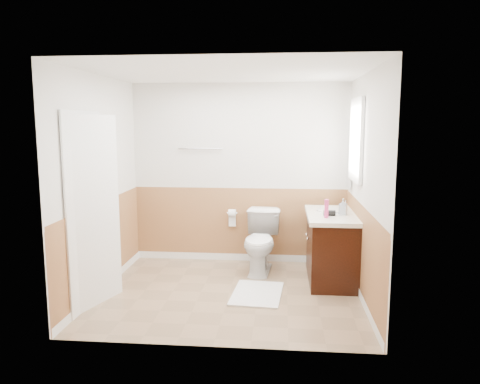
# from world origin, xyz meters

# --- Properties ---
(floor) EXTENTS (3.00, 3.00, 0.00)m
(floor) POSITION_xyz_m (0.00, 0.00, 0.00)
(floor) COLOR #8C7051
(floor) RESTS_ON ground
(ceiling) EXTENTS (3.00, 3.00, 0.00)m
(ceiling) POSITION_xyz_m (0.00, 0.00, 2.50)
(ceiling) COLOR white
(ceiling) RESTS_ON floor
(wall_back) EXTENTS (3.00, 0.00, 3.00)m
(wall_back) POSITION_xyz_m (0.00, 1.30, 1.25)
(wall_back) COLOR silver
(wall_back) RESTS_ON floor
(wall_front) EXTENTS (3.00, 0.00, 3.00)m
(wall_front) POSITION_xyz_m (0.00, -1.30, 1.25)
(wall_front) COLOR silver
(wall_front) RESTS_ON floor
(wall_left) EXTENTS (0.00, 3.00, 3.00)m
(wall_left) POSITION_xyz_m (-1.50, 0.00, 1.25)
(wall_left) COLOR silver
(wall_left) RESTS_ON floor
(wall_right) EXTENTS (0.00, 3.00, 3.00)m
(wall_right) POSITION_xyz_m (1.50, 0.00, 1.25)
(wall_right) COLOR silver
(wall_right) RESTS_ON floor
(wainscot_back) EXTENTS (3.00, 0.00, 3.00)m
(wainscot_back) POSITION_xyz_m (0.00, 1.29, 0.50)
(wainscot_back) COLOR #A66D42
(wainscot_back) RESTS_ON floor
(wainscot_front) EXTENTS (3.00, 0.00, 3.00)m
(wainscot_front) POSITION_xyz_m (0.00, -1.29, 0.50)
(wainscot_front) COLOR #A66D42
(wainscot_front) RESTS_ON floor
(wainscot_left) EXTENTS (0.00, 2.60, 2.60)m
(wainscot_left) POSITION_xyz_m (-1.49, 0.00, 0.50)
(wainscot_left) COLOR #A66D42
(wainscot_left) RESTS_ON floor
(wainscot_right) EXTENTS (0.00, 2.60, 2.60)m
(wainscot_right) POSITION_xyz_m (1.49, 0.00, 0.50)
(wainscot_right) COLOR #A66D42
(wainscot_right) RESTS_ON floor
(toilet) EXTENTS (0.51, 0.82, 0.80)m
(toilet) POSITION_xyz_m (0.32, 0.82, 0.40)
(toilet) COLOR white
(toilet) RESTS_ON floor
(bath_mat) EXTENTS (0.61, 0.84, 0.02)m
(bath_mat) POSITION_xyz_m (0.32, -0.02, 0.01)
(bath_mat) COLOR white
(bath_mat) RESTS_ON floor
(vanity_cabinet) EXTENTS (0.55, 1.10, 0.80)m
(vanity_cabinet) POSITION_xyz_m (1.21, 0.57, 0.40)
(vanity_cabinet) COLOR black
(vanity_cabinet) RESTS_ON floor
(vanity_knob_left) EXTENTS (0.03, 0.03, 0.03)m
(vanity_knob_left) POSITION_xyz_m (0.91, 0.47, 0.55)
(vanity_knob_left) COLOR silver
(vanity_knob_left) RESTS_ON vanity_cabinet
(vanity_knob_right) EXTENTS (0.03, 0.03, 0.03)m
(vanity_knob_right) POSITION_xyz_m (0.91, 0.67, 0.55)
(vanity_knob_right) COLOR silver
(vanity_knob_right) RESTS_ON vanity_cabinet
(countertop) EXTENTS (0.60, 1.15, 0.05)m
(countertop) POSITION_xyz_m (1.20, 0.57, 0.83)
(countertop) COLOR white
(countertop) RESTS_ON vanity_cabinet
(sink_basin) EXTENTS (0.36, 0.36, 0.02)m
(sink_basin) POSITION_xyz_m (1.21, 0.72, 0.86)
(sink_basin) COLOR white
(sink_basin) RESTS_ON countertop
(faucet) EXTENTS (0.02, 0.02, 0.14)m
(faucet) POSITION_xyz_m (1.39, 0.72, 0.92)
(faucet) COLOR #BCBBC2
(faucet) RESTS_ON countertop
(lotion_bottle) EXTENTS (0.05, 0.05, 0.22)m
(lotion_bottle) POSITION_xyz_m (1.11, 0.29, 0.96)
(lotion_bottle) COLOR #C83374
(lotion_bottle) RESTS_ON countertop
(soap_dispenser) EXTENTS (0.11, 0.12, 0.20)m
(soap_dispenser) POSITION_xyz_m (1.33, 0.51, 0.95)
(soap_dispenser) COLOR #98A2AB
(soap_dispenser) RESTS_ON countertop
(hair_dryer_body) EXTENTS (0.14, 0.07, 0.07)m
(hair_dryer_body) POSITION_xyz_m (1.16, 0.42, 0.89)
(hair_dryer_body) COLOR black
(hair_dryer_body) RESTS_ON countertop
(hair_dryer_handle) EXTENTS (0.03, 0.03, 0.07)m
(hair_dryer_handle) POSITION_xyz_m (1.13, 0.44, 0.86)
(hair_dryer_handle) COLOR black
(hair_dryer_handle) RESTS_ON countertop
(mirror_panel) EXTENTS (0.02, 0.35, 0.90)m
(mirror_panel) POSITION_xyz_m (1.48, 1.10, 1.55)
(mirror_panel) COLOR silver
(mirror_panel) RESTS_ON wall_right
(window_frame) EXTENTS (0.04, 0.80, 1.00)m
(window_frame) POSITION_xyz_m (1.47, 0.59, 1.75)
(window_frame) COLOR white
(window_frame) RESTS_ON wall_right
(window_glass) EXTENTS (0.01, 0.70, 0.90)m
(window_glass) POSITION_xyz_m (1.49, 0.59, 1.75)
(window_glass) COLOR white
(window_glass) RESTS_ON wall_right
(door) EXTENTS (0.29, 0.78, 2.04)m
(door) POSITION_xyz_m (-1.40, -0.45, 1.02)
(door) COLOR white
(door) RESTS_ON wall_left
(door_frame) EXTENTS (0.02, 0.92, 2.10)m
(door_frame) POSITION_xyz_m (-1.48, -0.45, 1.03)
(door_frame) COLOR white
(door_frame) RESTS_ON wall_left
(door_knob) EXTENTS (0.06, 0.06, 0.06)m
(door_knob) POSITION_xyz_m (-1.34, -0.12, 0.95)
(door_knob) COLOR silver
(door_knob) RESTS_ON door
(towel_bar) EXTENTS (0.62, 0.02, 0.02)m
(towel_bar) POSITION_xyz_m (-0.55, 1.25, 1.60)
(towel_bar) COLOR silver
(towel_bar) RESTS_ON wall_back
(tp_holder_bar) EXTENTS (0.14, 0.02, 0.02)m
(tp_holder_bar) POSITION_xyz_m (-0.10, 1.23, 0.70)
(tp_holder_bar) COLOR silver
(tp_holder_bar) RESTS_ON wall_back
(tp_roll) EXTENTS (0.10, 0.11, 0.11)m
(tp_roll) POSITION_xyz_m (-0.10, 1.23, 0.70)
(tp_roll) COLOR white
(tp_roll) RESTS_ON tp_holder_bar
(tp_sheet) EXTENTS (0.10, 0.01, 0.16)m
(tp_sheet) POSITION_xyz_m (-0.10, 1.23, 0.59)
(tp_sheet) COLOR white
(tp_sheet) RESTS_ON tp_roll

